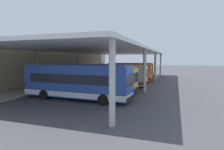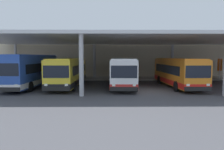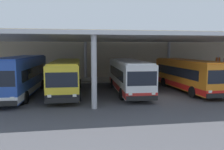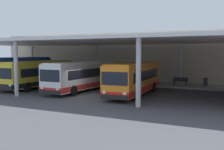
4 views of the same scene
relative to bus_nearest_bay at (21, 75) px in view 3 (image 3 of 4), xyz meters
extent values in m
plane|color=#47474C|center=(12.47, -3.35, -1.84)|extent=(200.00, 200.00, 0.00)
cube|color=#A39E93|center=(12.47, 8.40, -1.75)|extent=(42.00, 4.50, 0.18)
cube|color=#C1B293|center=(12.47, 11.65, 1.68)|extent=(48.00, 1.60, 7.05)
cube|color=silver|center=(12.47, 2.15, 3.56)|extent=(40.00, 17.00, 0.30)
cylinder|color=#B2B2B7|center=(6.31, -5.85, 0.78)|extent=(0.40, 0.40, 5.25)
cylinder|color=#B2B2B7|center=(6.31, 10.15, 0.78)|extent=(0.40, 0.40, 5.25)
cylinder|color=#B2B2B7|center=(18.64, 10.15, 0.78)|extent=(0.40, 0.40, 5.25)
cube|color=#284CA8|center=(0.00, 0.00, 0.06)|extent=(2.95, 11.29, 3.10)
cube|color=silver|center=(0.00, 0.00, -1.14)|extent=(2.97, 11.31, 0.50)
cube|color=black|center=(0.01, 0.15, 0.36)|extent=(2.91, 9.28, 0.90)
cube|color=#2A50B0|center=(0.00, 0.00, 1.67)|extent=(2.74, 10.84, 0.12)
cube|color=white|center=(0.67, -5.66, -0.94)|extent=(0.28, 0.09, 0.20)
cylinder|color=black|center=(1.08, -3.52, -1.34)|extent=(0.32, 1.01, 1.00)
cylinder|color=black|center=(-1.10, 3.13, -1.34)|extent=(0.32, 1.01, 1.00)
cylinder|color=black|center=(1.35, 3.03, -1.34)|extent=(0.32, 1.01, 1.00)
cube|color=yellow|center=(4.10, -0.08, -0.14)|extent=(2.68, 10.44, 2.70)
cube|color=black|center=(4.10, -0.08, -1.14)|extent=(2.70, 10.46, 0.50)
cube|color=black|center=(4.10, 0.07, 0.16)|extent=(2.68, 8.57, 0.90)
cube|color=black|center=(4.01, -5.23, 0.21)|extent=(2.30, 0.16, 1.10)
cube|color=black|center=(4.01, -5.32, -1.29)|extent=(2.45, 0.20, 0.36)
cube|color=yellow|center=(4.10, -0.08, 1.27)|extent=(2.47, 10.02, 0.12)
cube|color=yellow|center=(4.01, -5.20, 1.03)|extent=(1.75, 0.15, 0.28)
cube|color=white|center=(3.11, -5.29, -0.94)|extent=(0.28, 0.08, 0.20)
cube|color=white|center=(4.91, -5.32, -0.94)|extent=(0.28, 0.08, 0.20)
cylinder|color=black|center=(2.82, -3.28, -1.34)|extent=(0.30, 1.00, 1.00)
cylinder|color=black|center=(5.27, -3.32, -1.34)|extent=(0.30, 1.00, 1.00)
cylinder|color=black|center=(2.92, 2.80, -1.34)|extent=(0.30, 1.00, 1.00)
cylinder|color=black|center=(5.37, 2.76, -1.34)|extent=(0.30, 1.00, 1.00)
cube|color=white|center=(10.10, -0.27, -0.14)|extent=(2.78, 10.46, 2.70)
cube|color=red|center=(10.10, -0.27, -1.14)|extent=(2.81, 10.49, 0.50)
cube|color=black|center=(10.10, -0.12, 0.16)|extent=(2.77, 8.59, 0.90)
cube|color=black|center=(9.96, -5.42, 0.21)|extent=(2.30, 0.18, 1.10)
cube|color=black|center=(9.96, -5.51, -1.29)|extent=(2.45, 0.23, 0.36)
cube|color=white|center=(10.10, -0.27, 1.27)|extent=(2.57, 10.04, 0.12)
cube|color=yellow|center=(9.96, -5.39, 1.03)|extent=(1.75, 0.17, 0.28)
cube|color=white|center=(9.06, -5.48, -0.94)|extent=(0.28, 0.09, 0.20)
cube|color=white|center=(10.86, -5.52, -0.94)|extent=(0.28, 0.09, 0.20)
cylinder|color=black|center=(8.79, -3.46, -1.34)|extent=(0.31, 1.01, 1.00)
cylinder|color=black|center=(11.24, -3.53, -1.34)|extent=(0.31, 1.01, 1.00)
cylinder|color=black|center=(8.95, 2.62, -1.34)|extent=(0.31, 1.01, 1.00)
cylinder|color=black|center=(11.40, 2.55, -1.34)|extent=(0.31, 1.01, 1.00)
cube|color=orange|center=(16.24, -0.26, -0.14)|extent=(2.91, 10.49, 2.70)
cube|color=red|center=(16.24, -0.26, -1.14)|extent=(2.93, 10.51, 0.50)
cube|color=black|center=(16.24, -0.11, 0.16)|extent=(2.88, 8.62, 0.90)
cube|color=black|center=(16.45, -5.41, 0.21)|extent=(2.30, 0.21, 1.10)
cube|color=black|center=(16.45, -5.50, -1.29)|extent=(2.45, 0.26, 0.36)
cube|color=orange|center=(16.24, -0.26, 1.27)|extent=(2.70, 10.07, 0.12)
cube|color=yellow|center=(16.45, -5.38, 1.03)|extent=(1.75, 0.19, 0.28)
cube|color=white|center=(15.55, -5.53, -0.94)|extent=(0.28, 0.09, 0.20)
cylinder|color=black|center=(15.15, -3.53, -1.34)|extent=(0.32, 1.01, 1.00)
cylinder|color=black|center=(17.60, -3.44, -1.34)|extent=(0.32, 1.01, 1.00)
cylinder|color=black|center=(14.90, 2.54, -1.34)|extent=(0.32, 1.01, 1.00)
cylinder|color=black|center=(17.35, 2.64, -1.34)|extent=(0.32, 1.01, 1.00)
cube|color=#383D47|center=(19.03, 8.40, -1.21)|extent=(1.80, 0.44, 0.08)
cube|color=#383D47|center=(19.03, 8.60, -0.96)|extent=(1.80, 0.06, 0.44)
cube|color=#2D2D33|center=(18.33, 8.40, -1.44)|extent=(0.10, 0.36, 0.45)
cube|color=#2D2D33|center=(19.73, 8.40, -1.44)|extent=(0.10, 0.36, 0.45)
cylinder|color=#33383D|center=(22.01, 8.31, -1.21)|extent=(0.48, 0.48, 0.90)
cylinder|color=black|center=(22.01, 8.31, -0.72)|extent=(0.52, 0.52, 0.08)
cylinder|color=#B2B2B7|center=(24.95, 7.60, -0.06)|extent=(0.12, 0.12, 3.20)
cube|color=orange|center=(24.95, 7.58, 0.32)|extent=(0.70, 0.04, 1.80)
camera|label=1|loc=(-16.70, -9.48, 2.28)|focal=30.21mm
camera|label=2|loc=(8.70, -24.33, 1.55)|focal=34.98mm
camera|label=3|loc=(5.13, -21.71, 2.45)|focal=36.09mm
camera|label=4|loc=(25.42, -24.88, 2.27)|focal=42.84mm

